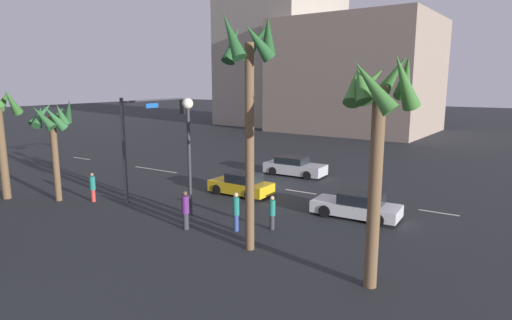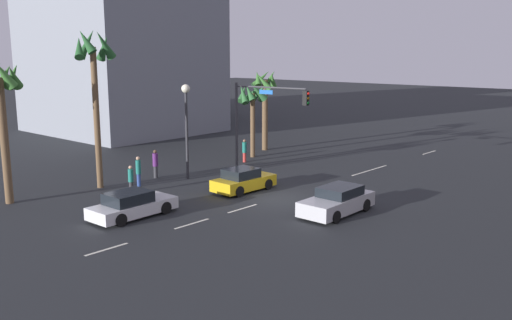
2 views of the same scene
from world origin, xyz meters
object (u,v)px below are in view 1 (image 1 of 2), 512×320
object	(u,v)px
car_2	(357,206)
building_2	(357,76)
palm_tree_3	(53,123)
building_3	(281,36)
pedestrian_3	(272,212)
traffic_signal	(148,128)
pedestrian_0	(185,209)
pedestrian_1	(236,210)
palm_tree_2	(379,112)
pedestrian_2	(93,186)
car_1	(294,167)
car_0	(242,185)
palm_tree_1	(249,75)
streetlamp	(189,134)

from	to	relation	value
car_2	building_2	distance (m)	41.97
palm_tree_3	building_2	world-z (taller)	building_2
car_2	building_3	world-z (taller)	building_3
pedestrian_3	building_3	distance (m)	55.27
traffic_signal	pedestrian_0	distance (m)	7.95
building_2	building_3	size ratio (longest dim) A/B	0.71
pedestrian_1	car_2	bearing A→B (deg)	-129.00
pedestrian_3	palm_tree_2	bearing A→B (deg)	151.11
building_3	pedestrian_2	bearing A→B (deg)	112.15
car_1	palm_tree_3	distance (m)	16.77
pedestrian_1	car_0	bearing A→B (deg)	-57.87
palm_tree_3	car_1	bearing A→B (deg)	-121.93
car_0	pedestrian_1	bearing A→B (deg)	122.13
car_1	car_2	bearing A→B (deg)	135.62
car_2	pedestrian_3	bearing A→B (deg)	55.14
pedestrian_3	pedestrian_2	bearing A→B (deg)	7.58
palm_tree_1	building_2	bearing A→B (deg)	-75.67
palm_tree_2	palm_tree_3	distance (m)	19.15
pedestrian_2	palm_tree_1	bearing A→B (deg)	174.63
pedestrian_3	building_2	world-z (taller)	building_2
pedestrian_3	palm_tree_3	world-z (taller)	palm_tree_3
car_2	pedestrian_1	distance (m)	6.59
streetlamp	car_2	bearing A→B (deg)	-149.52
streetlamp	building_2	distance (m)	43.97
car_1	pedestrian_3	distance (m)	12.28
pedestrian_3	palm_tree_2	world-z (taller)	palm_tree_2
traffic_signal	streetlamp	size ratio (longest dim) A/B	0.99
pedestrian_2	building_2	world-z (taller)	building_2
pedestrian_2	palm_tree_2	distance (m)	17.98
pedestrian_2	car_1	bearing A→B (deg)	-117.43
car_0	streetlamp	xyz separation A→B (m)	(-0.10, 4.93, 3.69)
pedestrian_1	palm_tree_2	xyz separation A→B (m)	(-7.13, 2.11, 5.00)
streetlamp	pedestrian_2	bearing A→B (deg)	9.38
pedestrian_0	building_3	distance (m)	55.63
palm_tree_3	palm_tree_1	bearing A→B (deg)	179.36
car_2	pedestrian_3	distance (m)	4.91
car_2	traffic_signal	bearing A→B (deg)	11.28
pedestrian_3	palm_tree_3	distance (m)	14.04
car_0	pedestrian_0	xyz separation A→B (m)	(-1.35, 6.71, 0.36)
pedestrian_2	palm_tree_1	size ratio (longest dim) A/B	0.18
pedestrian_0	building_2	xyz separation A→B (m)	(7.70, -45.14, 6.77)
palm_tree_2	building_2	xyz separation A→B (m)	(17.00, -46.13, 1.75)
car_0	building_3	distance (m)	49.31
palm_tree_2	car_1	bearing A→B (deg)	-54.24
streetlamp	building_2	world-z (taller)	building_2
car_0	palm_tree_1	xyz separation A→B (m)	(-5.29, 7.13, 6.61)
palm_tree_3	car_2	bearing A→B (deg)	-158.03
building_2	palm_tree_1	bearing A→B (deg)	107.79
pedestrian_0	palm_tree_3	distance (m)	10.45
palm_tree_3	streetlamp	bearing A→B (deg)	-166.52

